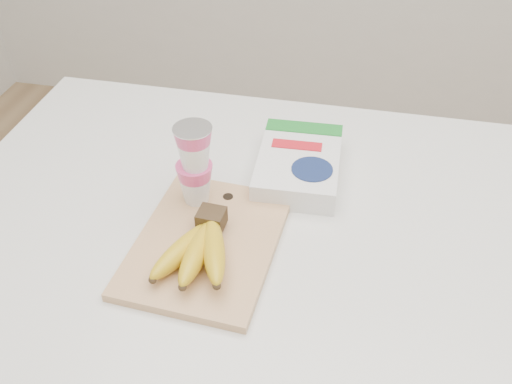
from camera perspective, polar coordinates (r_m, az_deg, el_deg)
room at (r=0.89m, az=2.77°, el=14.48°), size 4.00×4.00×4.00m
table at (r=1.47m, az=1.70°, el=-17.23°), size 1.33×0.88×0.99m
cutting_board at (r=1.03m, az=-4.93°, el=-5.12°), size 0.27×0.35×0.02m
bananas at (r=0.98m, az=-5.71°, el=-5.56°), size 0.15×0.20×0.06m
yogurt_stack at (r=1.06m, az=-6.18°, el=2.94°), size 0.07×0.07×0.17m
cereal_box at (r=1.19m, az=4.31°, el=2.80°), size 0.18×0.25×0.05m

